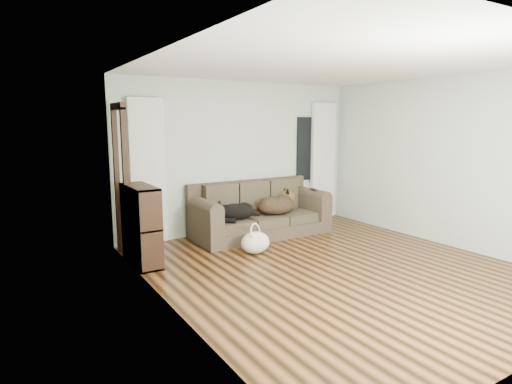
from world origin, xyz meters
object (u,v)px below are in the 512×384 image
dog_black_lab (234,212)px  tote_bag (255,243)px  sofa (261,209)px  dog_shepherd (277,205)px  bookshelf (141,228)px

dog_black_lab → tote_bag: dog_black_lab is taller
sofa → dog_shepherd: sofa is taller
dog_black_lab → bookshelf: size_ratio=0.58×
dog_black_lab → tote_bag: size_ratio=1.41×
sofa → tote_bag: (-0.63, -0.84, -0.29)m
dog_black_lab → dog_shepherd: (0.88, 0.04, 0.01)m
tote_bag → sofa: bearing=53.2°
dog_black_lab → bookshelf: bookshelf is taller
dog_shepherd → sofa: bearing=-11.0°
tote_bag → bookshelf: bookshelf is taller
dog_shepherd → tote_bag: 1.29m
dog_black_lab → bookshelf: 1.64m
dog_shepherd → tote_bag: bearing=35.8°
tote_bag → bookshelf: 1.64m
dog_shepherd → tote_bag: size_ratio=1.70×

